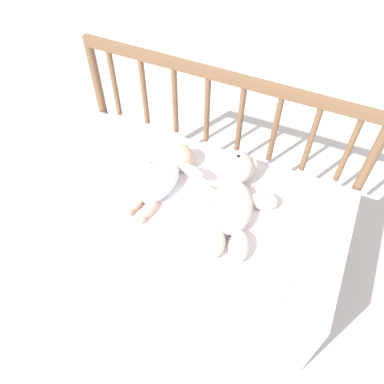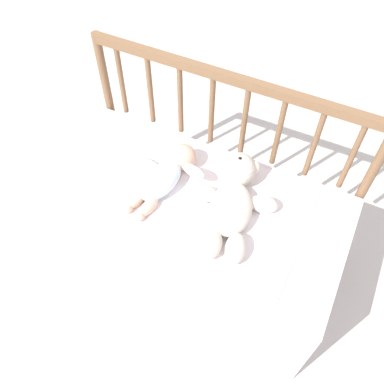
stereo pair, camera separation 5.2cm
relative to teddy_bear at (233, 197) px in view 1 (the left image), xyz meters
The scene contains 6 objects.
ground_plane 0.57m from the teddy_bear, 162.55° to the right, with size 12.00×12.00×0.00m, color silver.
crib_mattress 0.34m from the teddy_bear, 162.55° to the right, with size 1.16×0.59×0.50m.
crib_rail 0.31m from the teddy_bear, 117.88° to the left, with size 1.16×0.04×0.86m.
blanket 0.13m from the teddy_bear, 161.46° to the right, with size 0.79×0.53×0.01m.
teddy_bear is the anchor object (origin of this frame).
baby 0.27m from the teddy_bear, behind, with size 0.28×0.37×0.11m.
Camera 1 is at (0.36, -0.85, 1.81)m, focal length 40.00 mm.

